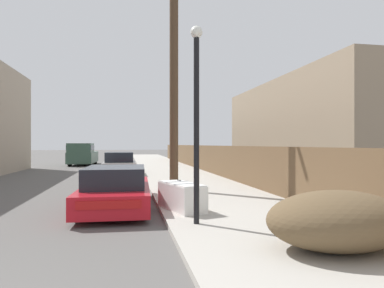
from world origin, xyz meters
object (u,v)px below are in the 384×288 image
(car_parked_mid, at_px, (119,165))
(brush_pile, at_px, (337,220))
(utility_pole, at_px, (174,75))
(discarded_fridge, at_px, (181,196))
(street_lamp, at_px, (196,108))
(pickup_truck, at_px, (82,154))
(parked_sports_car_red, at_px, (116,189))

(car_parked_mid, height_order, brush_pile, car_parked_mid)
(brush_pile, bearing_deg, utility_pole, 101.92)
(utility_pole, bearing_deg, discarded_fridge, -94.81)
(discarded_fridge, relative_size, street_lamp, 0.42)
(pickup_truck, height_order, brush_pile, pickup_truck)
(discarded_fridge, relative_size, brush_pile, 0.76)
(discarded_fridge, distance_m, utility_pole, 5.48)
(pickup_truck, bearing_deg, discarded_fridge, 104.59)
(car_parked_mid, height_order, street_lamp, street_lamp)
(pickup_truck, bearing_deg, street_lamp, 103.87)
(parked_sports_car_red, xyz_separation_m, brush_pile, (3.62, -4.81, 0.04))
(discarded_fridge, relative_size, parked_sports_car_red, 0.38)
(car_parked_mid, height_order, utility_pole, utility_pole)
(discarded_fridge, bearing_deg, utility_pole, 68.45)
(discarded_fridge, distance_m, parked_sports_car_red, 1.96)
(car_parked_mid, bearing_deg, parked_sports_car_red, -89.55)
(utility_pole, bearing_deg, parked_sports_car_red, -125.36)
(car_parked_mid, bearing_deg, pickup_truck, 106.83)
(pickup_truck, distance_m, utility_pole, 19.34)
(discarded_fridge, height_order, car_parked_mid, car_parked_mid)
(utility_pole, height_order, brush_pile, utility_pole)
(discarded_fridge, bearing_deg, brush_pile, -79.82)
(discarded_fridge, height_order, parked_sports_car_red, parked_sports_car_red)
(discarded_fridge, height_order, pickup_truck, pickup_truck)
(street_lamp, bearing_deg, parked_sports_car_red, 123.91)
(utility_pole, bearing_deg, brush_pile, -78.08)
(pickup_truck, relative_size, street_lamp, 1.26)
(utility_pole, bearing_deg, car_parked_mid, 106.34)
(utility_pole, relative_size, brush_pile, 3.55)
(parked_sports_car_red, bearing_deg, pickup_truck, 101.75)
(parked_sports_car_red, bearing_deg, discarded_fridge, -28.35)
(car_parked_mid, bearing_deg, brush_pile, -76.18)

